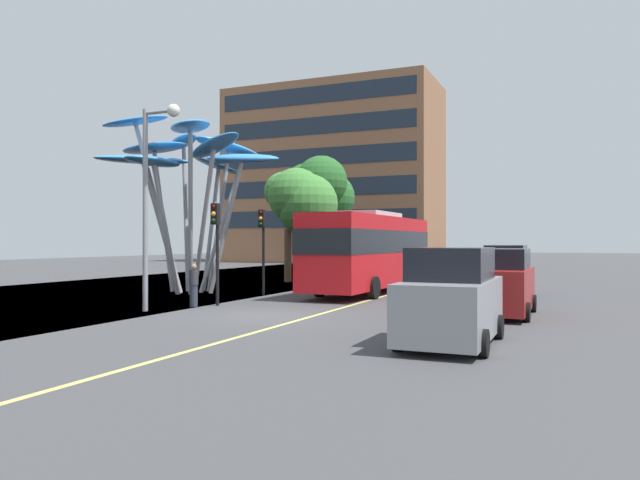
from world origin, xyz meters
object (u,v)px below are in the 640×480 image
at_px(car_parked_near, 451,299).
at_px(pedestrian, 194,285).
at_px(traffic_light_kerb_near, 216,232).
at_px(car_parked_mid, 501,284).
at_px(red_bus, 371,248).
at_px(leaf_sculpture, 191,159).
at_px(traffic_light_kerb_far, 262,233).
at_px(traffic_light_island_mid, 298,238).
at_px(street_lamp, 153,180).
at_px(car_parked_far, 506,272).

relative_size(car_parked_near, pedestrian, 2.66).
bearing_deg(traffic_light_kerb_near, car_parked_mid, 7.13).
xyz_separation_m(red_bus, car_parked_near, (6.36, -13.06, -1.02)).
distance_m(leaf_sculpture, traffic_light_kerb_far, 5.16).
relative_size(traffic_light_island_mid, pedestrian, 2.22).
relative_size(leaf_sculpture, car_parked_mid, 2.08).
relative_size(street_lamp, pedestrian, 4.46).
bearing_deg(street_lamp, car_parked_far, 46.27).
bearing_deg(leaf_sculpture, car_parked_far, 16.90).
height_order(leaf_sculpture, car_parked_near, leaf_sculpture).
xyz_separation_m(red_bus, leaf_sculpture, (-7.76, -3.66, 4.27)).
relative_size(red_bus, car_parked_mid, 2.57).
bearing_deg(red_bus, traffic_light_kerb_far, -140.07).
distance_m(car_parked_mid, street_lamp, 12.32).
distance_m(traffic_light_island_mid, pedestrian, 8.06).
distance_m(traffic_light_kerb_far, street_lamp, 7.34).
height_order(car_parked_mid, car_parked_far, car_parked_far).
bearing_deg(traffic_light_island_mid, pedestrian, -94.09).
bearing_deg(traffic_light_island_mid, car_parked_far, 8.46).
height_order(car_parked_mid, pedestrian, car_parked_mid).
distance_m(red_bus, car_parked_near, 14.56).
height_order(traffic_light_kerb_far, street_lamp, street_lamp).
xyz_separation_m(traffic_light_island_mid, car_parked_far, (9.61, 1.43, -1.52)).
bearing_deg(car_parked_mid, street_lamp, -161.73).
distance_m(red_bus, street_lamp, 11.66).
relative_size(red_bus, pedestrian, 7.23).
xyz_separation_m(street_lamp, pedestrian, (0.42, 1.80, -3.78)).
xyz_separation_m(red_bus, street_lamp, (-4.43, -10.50, 2.48)).
bearing_deg(traffic_light_kerb_far, street_lamp, -93.14).
distance_m(traffic_light_kerb_near, traffic_light_island_mid, 7.22).
bearing_deg(leaf_sculpture, car_parked_mid, -12.19).
relative_size(traffic_light_kerb_near, pedestrian, 2.42).
bearing_deg(street_lamp, car_parked_near, -13.35).
height_order(traffic_light_kerb_near, street_lamp, street_lamp).
bearing_deg(traffic_light_kerb_far, car_parked_near, -42.91).
bearing_deg(traffic_light_kerb_far, red_bus, 39.93).
relative_size(traffic_light_kerb_near, car_parked_near, 0.91).
bearing_deg(traffic_light_kerb_far, leaf_sculpture, -175.80).
relative_size(car_parked_far, street_lamp, 0.59).
bearing_deg(red_bus, leaf_sculpture, -154.77).
bearing_deg(pedestrian, traffic_light_island_mid, 85.91).
bearing_deg(red_bus, car_parked_mid, -45.08).
relative_size(leaf_sculpture, traffic_light_kerb_near, 2.42).
bearing_deg(car_parked_near, car_parked_far, 90.90).
height_order(red_bus, street_lamp, street_lamp).
xyz_separation_m(car_parked_mid, street_lamp, (-11.21, -3.70, 3.53)).
distance_m(red_bus, traffic_light_kerb_near, 8.81).
relative_size(traffic_light_island_mid, street_lamp, 0.50).
bearing_deg(car_parked_far, red_bus, -174.71).
distance_m(traffic_light_kerb_near, street_lamp, 3.16).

